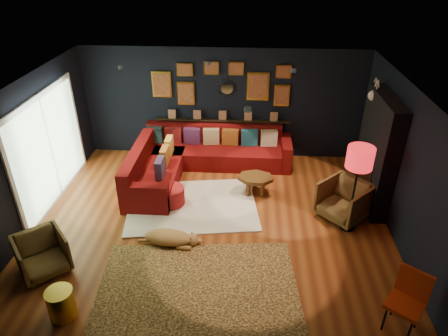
# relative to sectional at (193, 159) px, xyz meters

# --- Properties ---
(floor) EXTENTS (6.50, 6.50, 0.00)m
(floor) POSITION_rel_sectional_xyz_m (0.61, -1.81, -0.32)
(floor) COLOR #984E1E
(floor) RESTS_ON ground
(room_walls) EXTENTS (6.50, 6.50, 6.50)m
(room_walls) POSITION_rel_sectional_xyz_m (0.61, -1.81, 1.27)
(room_walls) COLOR black
(room_walls) RESTS_ON ground
(sectional) EXTENTS (3.41, 2.69, 0.86)m
(sectional) POSITION_rel_sectional_xyz_m (0.00, 0.00, 0.00)
(sectional) COLOR #690F0A
(sectional) RESTS_ON ground
(ledge) EXTENTS (3.20, 0.12, 0.04)m
(ledge) POSITION_rel_sectional_xyz_m (0.61, 0.87, 0.60)
(ledge) COLOR black
(ledge) RESTS_ON room_walls
(gallery_wall) EXTENTS (3.15, 0.04, 1.02)m
(gallery_wall) POSITION_rel_sectional_xyz_m (0.60, 0.91, 1.48)
(gallery_wall) COLOR gold
(gallery_wall) RESTS_ON room_walls
(sunburst_mirror) EXTENTS (0.47, 0.16, 0.47)m
(sunburst_mirror) POSITION_rel_sectional_xyz_m (0.71, 0.91, 1.38)
(sunburst_mirror) COLOR silver
(sunburst_mirror) RESTS_ON room_walls
(fireplace) EXTENTS (0.31, 1.60, 2.20)m
(fireplace) POSITION_rel_sectional_xyz_m (3.71, -0.91, 0.70)
(fireplace) COLOR black
(fireplace) RESTS_ON ground
(deer_head) EXTENTS (0.50, 0.28, 0.45)m
(deer_head) POSITION_rel_sectional_xyz_m (3.75, -0.41, 1.73)
(deer_head) COLOR white
(deer_head) RESTS_ON fireplace
(sliding_door) EXTENTS (0.06, 2.80, 2.20)m
(sliding_door) POSITION_rel_sectional_xyz_m (-2.60, -1.21, 0.78)
(sliding_door) COLOR white
(sliding_door) RESTS_ON ground
(ceiling_spots) EXTENTS (3.30, 2.50, 0.06)m
(ceiling_spots) POSITION_rel_sectional_xyz_m (0.61, -1.01, 2.24)
(ceiling_spots) COLOR black
(ceiling_spots) RESTS_ON room_walls
(shag_rug) EXTENTS (2.75, 2.17, 0.03)m
(shag_rug) POSITION_rel_sectional_xyz_m (0.17, -1.38, -0.31)
(shag_rug) COLOR white
(shag_rug) RESTS_ON ground
(leopard_rug) EXTENTS (3.21, 2.42, 0.02)m
(leopard_rug) POSITION_rel_sectional_xyz_m (0.56, -3.61, -0.31)
(leopard_rug) COLOR tan
(leopard_rug) RESTS_ON ground
(coffee_table) EXTENTS (0.78, 0.60, 0.38)m
(coffee_table) POSITION_rel_sectional_xyz_m (1.41, -0.82, 0.01)
(coffee_table) COLOR #573819
(coffee_table) RESTS_ON shag_rug
(pouf) EXTENTS (0.54, 0.54, 0.35)m
(pouf) POSITION_rel_sectional_xyz_m (-0.26, -1.34, -0.11)
(pouf) COLOR #A31B1E
(pouf) RESTS_ON shag_rug
(armchair_left) EXTENTS (0.97, 0.96, 0.73)m
(armchair_left) POSITION_rel_sectional_xyz_m (-1.94, -3.30, 0.04)
(armchair_left) COLOR #AC8443
(armchair_left) RESTS_ON ground
(armchair_right) EXTENTS (1.09, 1.09, 0.82)m
(armchair_right) POSITION_rel_sectional_xyz_m (3.06, -1.53, 0.09)
(armchair_right) COLOR #AC8443
(armchair_right) RESTS_ON ground
(gold_stool) EXTENTS (0.38, 0.38, 0.47)m
(gold_stool) POSITION_rel_sectional_xyz_m (-1.27, -4.16, -0.09)
(gold_stool) COLOR gold
(gold_stool) RESTS_ON ground
(orange_chair) EXTENTS (0.61, 0.61, 0.93)m
(orange_chair) POSITION_rel_sectional_xyz_m (3.41, -4.00, 0.22)
(orange_chair) COLOR black
(orange_chair) RESTS_ON ground
(floor_lamp) EXTENTS (0.46, 0.46, 1.65)m
(floor_lamp) POSITION_rel_sectional_xyz_m (3.11, -1.86, 1.07)
(floor_lamp) COLOR black
(floor_lamp) RESTS_ON ground
(dog) EXTENTS (1.17, 0.64, 0.36)m
(dog) POSITION_rel_sectional_xyz_m (-0.09, -2.54, -0.13)
(dog) COLOR tan
(dog) RESTS_ON leopard_rug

